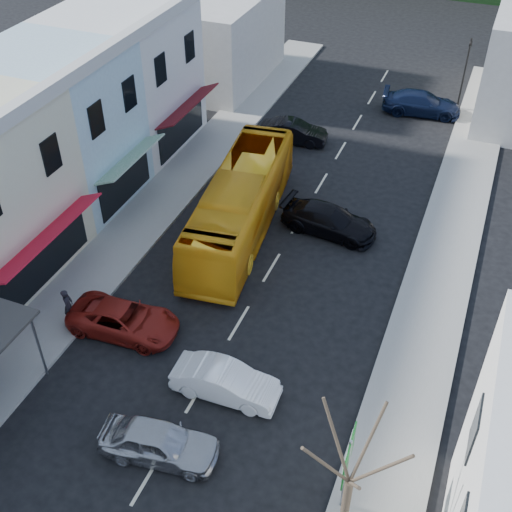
{
  "coord_description": "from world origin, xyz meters",
  "views": [
    {
      "loc": [
        7.94,
        -13.98,
        19.51
      ],
      "look_at": [
        0.0,
        6.0,
        2.2
      ],
      "focal_mm": 45.0,
      "sensor_mm": 36.0,
      "label": 1
    }
  ],
  "objects_px": {
    "car_white": "(226,381)",
    "street_tree": "(349,482)",
    "direction_sign": "(346,476)",
    "traffic_signal": "(464,75)",
    "car_silver": "(159,442)",
    "car_red": "(124,319)",
    "bus": "(240,205)",
    "pedestrian_left": "(68,305)"
  },
  "relations": [
    {
      "from": "car_white",
      "to": "street_tree",
      "type": "xyz_separation_m",
      "value": [
        5.66,
        -4.1,
        2.75
      ]
    },
    {
      "from": "direction_sign",
      "to": "traffic_signal",
      "type": "height_order",
      "value": "traffic_signal"
    },
    {
      "from": "car_silver",
      "to": "car_white",
      "type": "distance_m",
      "value": 3.45
    },
    {
      "from": "car_red",
      "to": "car_white",
      "type": "bearing_deg",
      "value": -109.0
    },
    {
      "from": "car_red",
      "to": "street_tree",
      "type": "relative_size",
      "value": 0.67
    },
    {
      "from": "car_silver",
      "to": "traffic_signal",
      "type": "relative_size",
      "value": 0.89
    },
    {
      "from": "direction_sign",
      "to": "car_silver",
      "type": "bearing_deg",
      "value": -179.14
    },
    {
      "from": "bus",
      "to": "car_red",
      "type": "distance_m",
      "value": 8.63
    },
    {
      "from": "car_silver",
      "to": "car_white",
      "type": "height_order",
      "value": "same"
    },
    {
      "from": "car_silver",
      "to": "street_tree",
      "type": "xyz_separation_m",
      "value": [
        6.7,
        -0.8,
        2.75
      ]
    },
    {
      "from": "car_white",
      "to": "direction_sign",
      "type": "bearing_deg",
      "value": -120.45
    },
    {
      "from": "car_silver",
      "to": "traffic_signal",
      "type": "xyz_separation_m",
      "value": [
        5.81,
        31.2,
        1.77
      ]
    },
    {
      "from": "bus",
      "to": "street_tree",
      "type": "bearing_deg",
      "value": -63.72
    },
    {
      "from": "car_silver",
      "to": "car_red",
      "type": "distance_m",
      "value": 6.42
    },
    {
      "from": "car_red",
      "to": "direction_sign",
      "type": "bearing_deg",
      "value": -115.59
    },
    {
      "from": "traffic_signal",
      "to": "pedestrian_left",
      "type": "bearing_deg",
      "value": 71.19
    },
    {
      "from": "bus",
      "to": "car_silver",
      "type": "distance_m",
      "value": 13.46
    },
    {
      "from": "car_red",
      "to": "traffic_signal",
      "type": "bearing_deg",
      "value": -24.07
    },
    {
      "from": "bus",
      "to": "direction_sign",
      "type": "bearing_deg",
      "value": -62.2
    },
    {
      "from": "car_red",
      "to": "pedestrian_left",
      "type": "distance_m",
      "value": 2.46
    },
    {
      "from": "pedestrian_left",
      "to": "direction_sign",
      "type": "relative_size",
      "value": 0.47
    },
    {
      "from": "car_white",
      "to": "traffic_signal",
      "type": "distance_m",
      "value": 28.36
    },
    {
      "from": "bus",
      "to": "car_silver",
      "type": "xyz_separation_m",
      "value": [
        2.5,
        -13.2,
        -0.85
      ]
    },
    {
      "from": "bus",
      "to": "car_red",
      "type": "bearing_deg",
      "value": -108.92
    },
    {
      "from": "traffic_signal",
      "to": "car_white",
      "type": "bearing_deg",
      "value": 86.47
    },
    {
      "from": "car_white",
      "to": "street_tree",
      "type": "height_order",
      "value": "street_tree"
    },
    {
      "from": "car_white",
      "to": "direction_sign",
      "type": "xyz_separation_m",
      "value": [
        5.37,
        -2.9,
        1.11
      ]
    },
    {
      "from": "direction_sign",
      "to": "traffic_signal",
      "type": "bearing_deg",
      "value": 88.44
    },
    {
      "from": "street_tree",
      "to": "car_white",
      "type": "bearing_deg",
      "value": 144.11
    },
    {
      "from": "car_silver",
      "to": "direction_sign",
      "type": "distance_m",
      "value": 6.51
    },
    {
      "from": "street_tree",
      "to": "car_red",
      "type": "bearing_deg",
      "value": 152.95
    },
    {
      "from": "car_red",
      "to": "pedestrian_left",
      "type": "xyz_separation_m",
      "value": [
        -2.41,
        -0.4,
        0.3
      ]
    },
    {
      "from": "bus",
      "to": "car_red",
      "type": "xyz_separation_m",
      "value": [
        -1.77,
        -8.4,
        -0.85
      ]
    },
    {
      "from": "bus",
      "to": "street_tree",
      "type": "xyz_separation_m",
      "value": [
        9.2,
        -14.0,
        1.9
      ]
    },
    {
      "from": "street_tree",
      "to": "car_silver",
      "type": "bearing_deg",
      "value": 173.19
    },
    {
      "from": "pedestrian_left",
      "to": "street_tree",
      "type": "distance_m",
      "value": 14.56
    },
    {
      "from": "street_tree",
      "to": "traffic_signal",
      "type": "bearing_deg",
      "value": 91.59
    },
    {
      "from": "car_red",
      "to": "street_tree",
      "type": "distance_m",
      "value": 12.62
    },
    {
      "from": "car_silver",
      "to": "car_red",
      "type": "xyz_separation_m",
      "value": [
        -4.27,
        4.8,
        0.0
      ]
    },
    {
      "from": "pedestrian_left",
      "to": "street_tree",
      "type": "bearing_deg",
      "value": -132.2
    },
    {
      "from": "bus",
      "to": "car_red",
      "type": "relative_size",
      "value": 2.52
    },
    {
      "from": "pedestrian_left",
      "to": "traffic_signal",
      "type": "relative_size",
      "value": 0.34
    }
  ]
}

